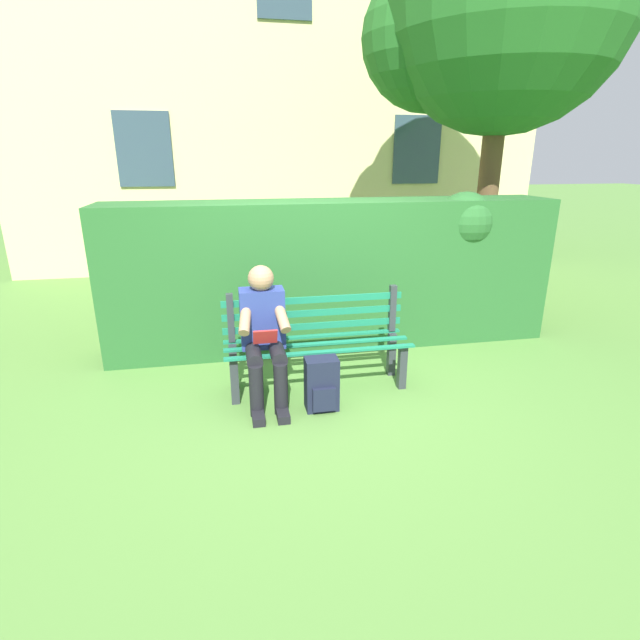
{
  "coord_description": "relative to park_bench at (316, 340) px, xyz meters",
  "views": [
    {
      "loc": [
        0.77,
        4.0,
        2.04
      ],
      "look_at": [
        0.0,
        0.1,
        0.7
      ],
      "focal_mm": 27.27,
      "sensor_mm": 36.0,
      "label": 1
    }
  ],
  "objects": [
    {
      "name": "ground",
      "position": [
        0.0,
        0.07,
        -0.45
      ],
      "size": [
        60.0,
        60.0,
        0.0
      ],
      "primitive_type": "plane",
      "color": "#517F38"
    },
    {
      "name": "backpack",
      "position": [
        0.04,
        0.46,
        -0.23
      ],
      "size": [
        0.27,
        0.26,
        0.46
      ],
      "color": "#191E33",
      "rests_on": "ground"
    },
    {
      "name": "park_bench",
      "position": [
        0.0,
        0.0,
        0.0
      ],
      "size": [
        1.67,
        0.46,
        0.89
      ],
      "color": "#2D3338",
      "rests_on": "ground"
    },
    {
      "name": "person_seated",
      "position": [
        0.49,
        0.18,
        0.17
      ],
      "size": [
        0.44,
        0.73,
        1.18
      ],
      "color": "navy",
      "rests_on": "ground"
    },
    {
      "name": "building_facade",
      "position": [
        -0.42,
        -6.58,
        3.38
      ],
      "size": [
        9.66,
        3.31,
        7.65
      ],
      "color": "beige",
      "rests_on": "ground"
    },
    {
      "name": "tree",
      "position": [
        -2.57,
        -2.11,
        3.24
      ],
      "size": [
        3.12,
        2.97,
        5.24
      ],
      "color": "brown",
      "rests_on": "ground"
    },
    {
      "name": "hedge_backdrop",
      "position": [
        -0.42,
        -1.05,
        0.39
      ],
      "size": [
        4.85,
        0.78,
        1.68
      ],
      "color": "#265B28",
      "rests_on": "ground"
    }
  ]
}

